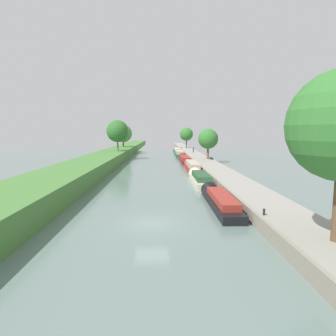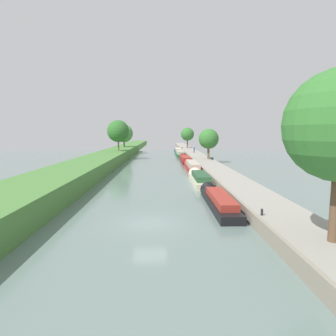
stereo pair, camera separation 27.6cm
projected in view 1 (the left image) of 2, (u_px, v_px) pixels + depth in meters
ground_plane at (152, 223)px, 20.91m from camera, size 160.00×160.00×0.00m
left_grassy_bank at (1, 210)px, 20.51m from camera, size 6.78×260.00×2.16m
right_towpath at (281, 216)px, 21.08m from camera, size 4.17×260.00×0.96m
stone_quay at (251, 216)px, 21.03m from camera, size 0.25×260.00×1.01m
narrowboat_black at (219, 200)px, 25.96m from camera, size 1.85×11.42×1.81m
narrowboat_cream at (200, 178)px, 37.61m from camera, size 2.10×10.72×2.04m
narrowboat_red at (192, 166)px, 50.20m from camera, size 1.94×14.01×2.09m
narrowboat_maroon at (184, 159)px, 64.88m from camera, size 2.13×14.66×2.02m
narrowboat_green at (179, 153)px, 80.47m from camera, size 2.19×15.14×2.18m
narrowboat_navy at (177, 150)px, 94.20m from camera, size 1.93×12.46×2.00m
tree_rightbank_midnear at (208, 139)px, 60.14m from camera, size 4.25×4.25×6.40m
tree_rightbank_midfar at (186, 134)px, 101.81m from camera, size 4.73×4.73×7.28m
tree_leftbank_downstream at (123, 133)px, 85.34m from camera, size 5.36×5.36×6.76m
tree_leftbank_upstream at (118, 131)px, 67.09m from camera, size 5.21×5.21×7.31m
person_walking at (193, 149)px, 79.21m from camera, size 0.34×0.34×1.66m
mooring_bollard_near at (264, 212)px, 19.64m from camera, size 0.16×0.16×0.45m
mooring_bollard_far at (181, 148)px, 99.38m from camera, size 0.16×0.16×0.45m
park_bench at (212, 158)px, 59.18m from camera, size 0.44×1.50×0.47m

